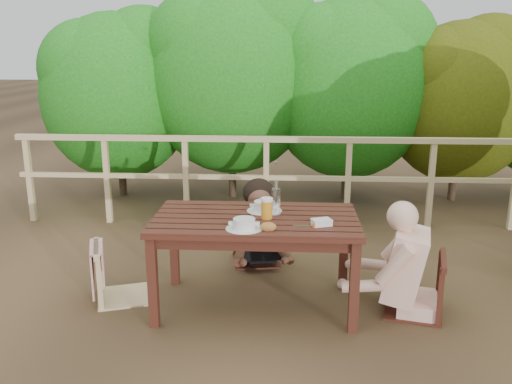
# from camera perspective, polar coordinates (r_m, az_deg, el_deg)

# --- Properties ---
(ground) EXTENTS (60.00, 60.00, 0.00)m
(ground) POSITION_cam_1_polar(r_m,az_deg,el_deg) (4.35, -0.04, -11.70)
(ground) COLOR brown
(ground) RESTS_ON ground
(table) EXTENTS (1.53, 0.86, 0.71)m
(table) POSITION_cam_1_polar(r_m,az_deg,el_deg) (4.21, -0.04, -7.39)
(table) COLOR #3A1911
(table) RESTS_ON ground
(chair_left) EXTENTS (0.55, 0.55, 0.86)m
(chair_left) POSITION_cam_1_polar(r_m,az_deg,el_deg) (4.44, -13.92, -5.56)
(chair_left) COLOR tan
(chair_left) RESTS_ON ground
(chair_far) EXTENTS (0.49, 0.49, 0.86)m
(chair_far) POSITION_cam_1_polar(r_m,az_deg,el_deg) (5.03, 0.04, -2.69)
(chair_far) COLOR #3A1911
(chair_far) RESTS_ON ground
(chair_right) EXTENTS (0.52, 0.52, 0.87)m
(chair_right) POSITION_cam_1_polar(r_m,az_deg,el_deg) (4.25, 16.44, -6.60)
(chair_right) COLOR #3A1911
(chair_right) RESTS_ON ground
(woman) EXTENTS (0.61, 0.70, 1.26)m
(woman) POSITION_cam_1_polar(r_m,az_deg,el_deg) (5.00, 0.05, -0.41)
(woman) COLOR black
(woman) RESTS_ON ground
(diner_right) EXTENTS (0.82, 0.72, 1.41)m
(diner_right) POSITION_cam_1_polar(r_m,az_deg,el_deg) (4.17, 17.11, -3.14)
(diner_right) COLOR beige
(diner_right) RESTS_ON ground
(railing) EXTENTS (5.60, 0.10, 1.01)m
(railing) POSITION_cam_1_polar(r_m,az_deg,el_deg) (6.07, 1.08, 1.11)
(railing) COLOR tan
(railing) RESTS_ON ground
(hedge_row) EXTENTS (6.60, 1.60, 3.80)m
(hedge_row) POSITION_cam_1_polar(r_m,az_deg,el_deg) (7.09, 4.88, 14.43)
(hedge_row) COLOR #1D6C17
(hedge_row) RESTS_ON ground
(soup_near) EXTENTS (0.26, 0.26, 0.09)m
(soup_near) POSITION_cam_1_polar(r_m,az_deg,el_deg) (3.82, -1.24, -3.41)
(soup_near) COLOR silver
(soup_near) RESTS_ON table
(soup_far) EXTENTS (0.27, 0.27, 0.09)m
(soup_far) POSITION_cam_1_polar(r_m,az_deg,el_deg) (4.23, 0.89, -1.55)
(soup_far) COLOR white
(soup_far) RESTS_ON table
(bread_roll) EXTENTS (0.12, 0.09, 0.07)m
(bread_roll) POSITION_cam_1_polar(r_m,az_deg,el_deg) (3.80, 1.28, -3.67)
(bread_roll) COLOR #965325
(bread_roll) RESTS_ON table
(beer_glass) EXTENTS (0.09, 0.09, 0.17)m
(beer_glass) POSITION_cam_1_polar(r_m,az_deg,el_deg) (4.04, 1.14, -1.78)
(beer_glass) COLOR gold
(beer_glass) RESTS_ON table
(bottle) EXTENTS (0.07, 0.07, 0.27)m
(bottle) POSITION_cam_1_polar(r_m,az_deg,el_deg) (4.10, 2.10, -0.75)
(bottle) COLOR silver
(bottle) RESTS_ON table
(butter_tub) EXTENTS (0.16, 0.14, 0.06)m
(butter_tub) POSITION_cam_1_polar(r_m,az_deg,el_deg) (3.92, 6.85, -3.25)
(butter_tub) COLOR white
(butter_tub) RESTS_ON table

